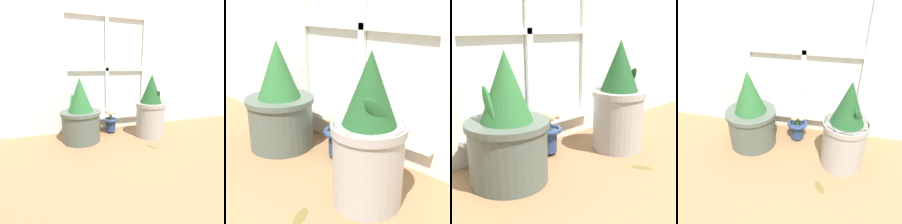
% 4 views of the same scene
% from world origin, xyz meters
% --- Properties ---
extents(ground_plane, '(10.00, 10.00, 0.00)m').
position_xyz_m(ground_plane, '(0.00, 0.00, 0.00)').
color(ground_plane, olive).
extents(wall_with_window, '(4.40, 0.10, 2.50)m').
position_xyz_m(wall_with_window, '(0.00, 0.69, 1.28)').
color(wall_with_window, silver).
rests_on(wall_with_window, ground_plane).
extents(potted_plant_left, '(0.38, 0.38, 0.61)m').
position_xyz_m(potted_plant_left, '(-0.35, 0.39, 0.25)').
color(potted_plant_left, '#4C564C').
rests_on(potted_plant_left, ground_plane).
extents(potted_plant_right, '(0.31, 0.31, 0.64)m').
position_xyz_m(potted_plant_right, '(0.35, 0.30, 0.28)').
color(potted_plant_right, '#9E9993').
rests_on(potted_plant_right, ground_plane).
extents(flower_vase, '(0.16, 0.16, 0.28)m').
position_xyz_m(flower_vase, '(-0.01, 0.50, 0.14)').
color(flower_vase, navy).
rests_on(flower_vase, ground_plane).
extents(fallen_leaf, '(0.09, 0.12, 0.01)m').
position_xyz_m(fallen_leaf, '(0.23, 0.03, 0.00)').
color(fallen_leaf, brown).
rests_on(fallen_leaf, ground_plane).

